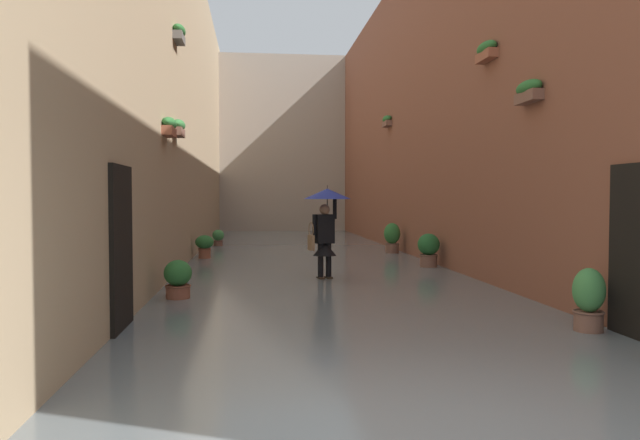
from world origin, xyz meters
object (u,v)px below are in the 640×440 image
potted_plant_mid_right (178,280)px  potted_plant_far_right (218,238)px  potted_plant_near_right (205,245)px  potted_plant_near_left (429,250)px  potted_plant_far_left (392,238)px  person_wading (326,214)px  potted_plant_mid_left (589,301)px

potted_plant_mid_right → potted_plant_far_right: bearing=-90.1°
potted_plant_near_right → potted_plant_near_left: bearing=154.4°
potted_plant_far_left → potted_plant_near_left: size_ratio=1.11×
potted_plant_near_right → person_wading: bearing=122.8°
potted_plant_near_left → potted_plant_mid_left: size_ratio=1.01×
potted_plant_far_left → potted_plant_near_right: (5.62, 1.03, -0.11)m
potted_plant_near_left → potted_plant_far_right: 8.97m
person_wading → potted_plant_mid_right: bearing=38.0°
potted_plant_far_left → potted_plant_mid_right: (5.52, 7.71, -0.15)m
potted_plant_near_left → potted_plant_mid_left: potted_plant_near_left is taller
person_wading → potted_plant_near_right: bearing=-57.2°
potted_plant_far_left → potted_plant_mid_left: (-0.04, 10.82, -0.07)m
person_wading → potted_plant_near_left: size_ratio=2.29×
potted_plant_mid_right → person_wading: bearing=-142.0°
potted_plant_far_right → potted_plant_mid_right: bearing=89.9°
potted_plant_mid_right → potted_plant_far_right: 11.02m
potted_plant_near_right → potted_plant_mid_right: bearing=90.9°
potted_plant_far_left → potted_plant_far_right: 6.43m
potted_plant_near_right → potted_plant_far_right: size_ratio=1.13×
potted_plant_mid_right → potted_plant_near_right: (0.10, -6.68, 0.05)m
potted_plant_far_right → potted_plant_mid_left: potted_plant_mid_left is taller
potted_plant_mid_left → potted_plant_far_left: bearing=-89.8°
person_wading → potted_plant_far_right: size_ratio=3.22×
potted_plant_mid_right → potted_plant_near_left: potted_plant_near_left is taller
potted_plant_far_left → potted_plant_far_right: potted_plant_far_left is taller
potted_plant_far_left → potted_plant_mid_right: bearing=54.4°
person_wading → potted_plant_mid_left: person_wading is taller
potted_plant_far_right → potted_plant_mid_left: bearing=111.4°
potted_plant_far_left → potted_plant_near_right: bearing=10.4°
potted_plant_near_left → potted_plant_mid_left: 7.08m
potted_plant_near_left → potted_plant_mid_right: bearing=35.5°
person_wading → potted_plant_mid_left: bearing=117.5°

